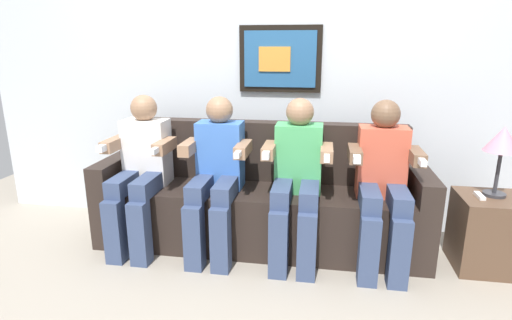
# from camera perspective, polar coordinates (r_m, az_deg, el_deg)

# --- Properties ---
(ground_plane) EXTENTS (6.23, 6.23, 0.00)m
(ground_plane) POSITION_cam_1_polar(r_m,az_deg,el_deg) (2.91, -0.50, -14.22)
(ground_plane) COLOR #9E9384
(back_wall_assembly) EXTENTS (4.79, 0.10, 2.60)m
(back_wall_assembly) POSITION_cam_1_polar(r_m,az_deg,el_deg) (3.28, 1.83, 13.07)
(back_wall_assembly) COLOR silver
(back_wall_assembly) RESTS_ON ground_plane
(couch) EXTENTS (2.39, 0.58, 0.90)m
(couch) POSITION_cam_1_polar(r_m,az_deg,el_deg) (3.06, 0.54, -6.12)
(couch) COLOR #2D231E
(couch) RESTS_ON ground_plane
(person_leftmost) EXTENTS (0.46, 0.56, 1.11)m
(person_leftmost) POSITION_cam_1_polar(r_m,az_deg,el_deg) (3.05, -15.77, -0.97)
(person_leftmost) COLOR white
(person_leftmost) RESTS_ON ground_plane
(person_left_center) EXTENTS (0.46, 0.56, 1.11)m
(person_left_center) POSITION_cam_1_polar(r_m,az_deg,el_deg) (2.86, -5.51, -1.53)
(person_left_center) COLOR #3F72CC
(person_left_center) RESTS_ON ground_plane
(person_right_center) EXTENTS (0.46, 0.56, 1.11)m
(person_right_center) POSITION_cam_1_polar(r_m,az_deg,el_deg) (2.78, 5.75, -2.08)
(person_right_center) COLOR #4CB266
(person_right_center) RESTS_ON ground_plane
(person_rightmost) EXTENTS (0.46, 0.56, 1.11)m
(person_rightmost) POSITION_cam_1_polar(r_m,az_deg,el_deg) (2.80, 17.29, -2.56)
(person_rightmost) COLOR #D8593F
(person_rightmost) RESTS_ON ground_plane
(side_table_right) EXTENTS (0.40, 0.40, 0.50)m
(side_table_right) POSITION_cam_1_polar(r_m,az_deg,el_deg) (3.16, 29.49, -8.78)
(side_table_right) COLOR brown
(side_table_right) RESTS_ON ground_plane
(table_lamp) EXTENTS (0.22, 0.22, 0.46)m
(table_lamp) POSITION_cam_1_polar(r_m,az_deg,el_deg) (3.02, 31.17, 2.11)
(table_lamp) COLOR #333338
(table_lamp) RESTS_ON side_table_right
(spare_remote_on_table) EXTENTS (0.04, 0.13, 0.02)m
(spare_remote_on_table) POSITION_cam_1_polar(r_m,az_deg,el_deg) (3.03, 28.74, -4.39)
(spare_remote_on_table) COLOR white
(spare_remote_on_table) RESTS_ON side_table_right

